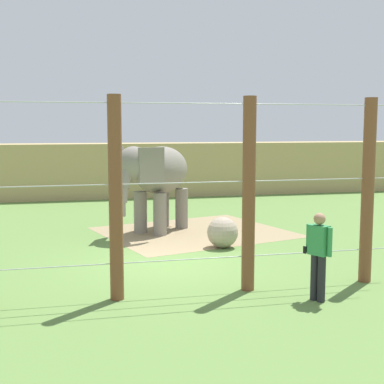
% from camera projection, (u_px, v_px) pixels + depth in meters
% --- Properties ---
extents(ground_plane, '(120.00, 120.00, 0.00)m').
position_uv_depth(ground_plane, '(169.00, 265.00, 13.00)').
color(ground_plane, '#5B7F3D').
extents(dirt_patch, '(6.41, 5.94, 0.01)m').
position_uv_depth(dirt_patch, '(195.00, 232.00, 16.97)').
color(dirt_patch, '#937F5B').
rests_on(dirt_patch, ground).
extents(embankment_wall, '(36.00, 1.80, 2.47)m').
position_uv_depth(embankment_wall, '(116.00, 170.00, 25.36)').
color(embankment_wall, tan).
rests_on(embankment_wall, ground).
extents(elephant, '(2.95, 3.10, 2.69)m').
position_uv_depth(elephant, '(156.00, 175.00, 16.80)').
color(elephant, gray).
rests_on(elephant, ground).
extents(enrichment_ball, '(0.83, 0.83, 0.83)m').
position_uv_depth(enrichment_ball, '(223.00, 232.00, 14.76)').
color(enrichment_ball, gray).
rests_on(enrichment_ball, ground).
extents(cable_fence, '(8.51, 0.26, 3.84)m').
position_uv_depth(cable_fence, '(188.00, 196.00, 10.50)').
color(cable_fence, brown).
rests_on(cable_fence, ground).
extents(zookeeper, '(0.39, 0.55, 1.67)m').
position_uv_depth(zookeeper, '(319.00, 252.00, 10.21)').
color(zookeeper, '#232328').
rests_on(zookeeper, ground).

